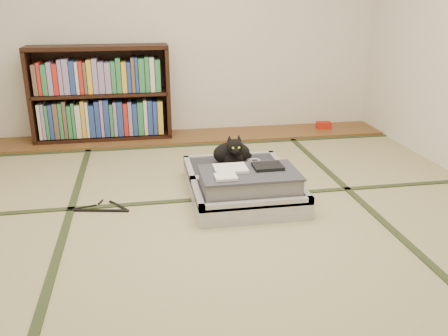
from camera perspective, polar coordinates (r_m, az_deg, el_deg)
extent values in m
plane|color=tan|center=(3.04, 0.23, -6.72)|extent=(4.50, 4.50, 0.00)
cube|color=brown|center=(4.89, -3.99, 3.83)|extent=(4.00, 0.50, 0.02)
cube|color=red|center=(5.25, 11.89, 5.09)|extent=(0.16, 0.11, 0.07)
plane|color=silver|center=(4.95, -4.67, 17.99)|extent=(4.00, 0.00, 4.00)
cube|color=#2D381E|center=(3.04, -18.81, -7.78)|extent=(0.05, 4.50, 0.01)
cube|color=#2D381E|center=(3.35, 17.38, -5.00)|extent=(0.05, 4.50, 0.01)
cube|color=#2D381E|center=(3.40, -0.98, -3.67)|extent=(4.00, 0.05, 0.01)
cube|color=#2D381E|center=(4.61, -3.57, 2.74)|extent=(4.00, 0.05, 0.01)
cube|color=black|center=(4.93, -22.14, 8.06)|extent=(0.04, 0.30, 0.86)
cube|color=black|center=(4.83, -6.81, 9.16)|extent=(0.04, 0.30, 0.86)
cube|color=black|center=(4.94, -14.13, 3.68)|extent=(1.33, 0.30, 0.04)
cube|color=black|center=(4.78, -15.03, 13.85)|extent=(1.33, 0.30, 0.04)
cube|color=black|center=(4.84, -14.56, 8.65)|extent=(1.28, 0.30, 0.03)
cube|color=black|center=(4.98, -14.46, 8.99)|extent=(1.33, 0.02, 0.86)
cube|color=gray|center=(4.87, -14.36, 6.10)|extent=(1.20, 0.21, 0.36)
cube|color=gray|center=(4.79, -14.78, 10.84)|extent=(1.20, 0.21, 0.32)
cube|color=silver|center=(3.22, 3.01, -3.87)|extent=(0.74, 0.49, 0.13)
cube|color=#313139|center=(3.21, 3.03, -3.32)|extent=(0.66, 0.42, 0.10)
cube|color=silver|center=(2.99, 4.02, -4.38)|extent=(0.74, 0.04, 0.05)
cube|color=silver|center=(3.40, 2.18, -1.28)|extent=(0.74, 0.04, 0.05)
cube|color=silver|center=(3.14, -3.23, -3.17)|extent=(0.04, 0.49, 0.05)
cube|color=silver|center=(3.29, 9.01, -2.28)|extent=(0.04, 0.49, 0.05)
cube|color=silver|center=(3.67, 1.28, -0.80)|extent=(0.74, 0.49, 0.13)
cube|color=#313139|center=(3.66, 1.29, -0.30)|extent=(0.66, 0.42, 0.10)
cube|color=silver|center=(3.44, 2.04, -1.04)|extent=(0.74, 0.04, 0.05)
cube|color=silver|center=(3.86, 0.63, 1.35)|extent=(0.74, 0.04, 0.05)
cube|color=silver|center=(3.60, -4.20, -0.11)|extent=(0.04, 0.49, 0.05)
cube|color=silver|center=(3.73, 6.59, 0.54)|extent=(0.04, 0.49, 0.05)
cylinder|color=black|center=(3.42, 2.11, -1.08)|extent=(0.67, 0.02, 0.02)
cube|color=gray|center=(3.18, 3.05, -1.82)|extent=(0.63, 0.39, 0.13)
cube|color=#3A3B42|center=(3.15, 3.08, -0.57)|extent=(0.65, 0.41, 0.01)
cube|color=white|center=(3.16, 0.79, -0.06)|extent=(0.22, 0.18, 0.02)
cube|color=black|center=(3.22, 5.29, 0.22)|extent=(0.20, 0.16, 0.02)
cube|color=white|center=(3.02, 0.21, -1.08)|extent=(0.14, 0.12, 0.02)
cube|color=white|center=(2.97, -0.07, -5.88)|extent=(0.06, 0.01, 0.04)
cube|color=white|center=(3.00, 2.18, -5.92)|extent=(0.05, 0.01, 0.03)
cube|color=orange|center=(3.08, 8.53, -5.15)|extent=(0.05, 0.01, 0.03)
cube|color=#197F33|center=(3.05, 7.30, -4.94)|extent=(0.04, 0.01, 0.03)
ellipsoid|color=black|center=(3.63, 0.92, 1.76)|extent=(0.29, 0.19, 0.18)
ellipsoid|color=black|center=(3.56, 1.18, 1.05)|extent=(0.14, 0.10, 0.10)
ellipsoid|color=black|center=(3.50, 1.29, 2.58)|extent=(0.12, 0.11, 0.12)
sphere|color=black|center=(3.46, 1.45, 2.02)|extent=(0.06, 0.06, 0.06)
cone|color=black|center=(3.50, 0.66, 3.57)|extent=(0.04, 0.05, 0.06)
cone|color=black|center=(3.51, 1.80, 3.63)|extent=(0.04, 0.05, 0.06)
sphere|color=#A5BF33|center=(3.45, 1.10, 2.41)|extent=(0.02, 0.02, 0.02)
sphere|color=#A5BF33|center=(3.45, 1.81, 2.45)|extent=(0.02, 0.02, 0.02)
cylinder|color=black|center=(3.76, 2.14, 1.33)|extent=(0.17, 0.10, 0.03)
torus|color=white|center=(3.71, 3.61, 0.76)|extent=(0.10, 0.10, 0.01)
torus|color=white|center=(3.70, 3.71, 0.91)|extent=(0.09, 0.09, 0.01)
cube|color=black|center=(3.31, -14.78, -4.96)|extent=(0.40, 0.10, 0.01)
cube|color=black|center=(3.38, -16.77, -4.64)|extent=(0.20, 0.07, 0.01)
cube|color=black|center=(3.36, -12.65, -4.42)|extent=(0.13, 0.17, 0.01)
cylinder|color=black|center=(3.44, -14.63, -3.98)|extent=(0.04, 0.07, 0.01)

